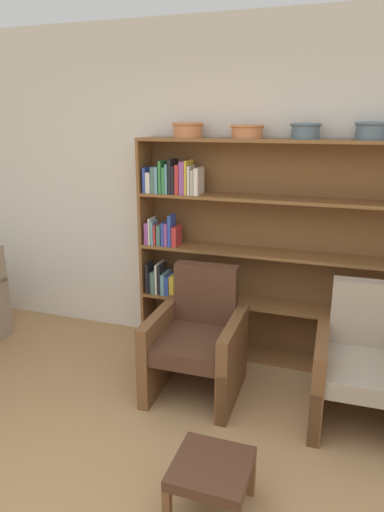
# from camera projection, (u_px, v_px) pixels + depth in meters

# --- Properties ---
(wall_back) EXTENTS (12.00, 0.06, 2.75)m
(wall_back) POSITION_uv_depth(u_px,v_px,m) (244.00, 193.00, 3.80)
(wall_back) COLOR silver
(wall_back) RESTS_ON ground
(bookshelf) EXTENTS (2.55, 0.30, 1.82)m
(bookshelf) POSITION_uv_depth(u_px,v_px,m) (267.00, 254.00, 3.71)
(bookshelf) COLOR brown
(bookshelf) RESTS_ON ground
(bowl_terracotta) EXTENTS (0.25, 0.25, 0.12)m
(bowl_terracotta) POSITION_uv_depth(u_px,v_px,m) (188.00, 129.00, 3.62)
(bowl_terracotta) COLOR #C67547
(bowl_terracotta) RESTS_ON bookshelf
(bowl_slate) EXTENTS (0.26, 0.26, 0.10)m
(bowl_slate) POSITION_uv_depth(u_px,v_px,m) (247.00, 131.00, 3.47)
(bowl_slate) COLOR #C67547
(bowl_slate) RESTS_ON bookshelf
(bowl_stoneware) EXTENTS (0.23, 0.23, 0.12)m
(bowl_stoneware) POSITION_uv_depth(u_px,v_px,m) (306.00, 130.00, 3.33)
(bowl_stoneware) COLOR slate
(bowl_stoneware) RESTS_ON bookshelf
(bowl_cream) EXTENTS (0.24, 0.24, 0.12)m
(bowl_cream) POSITION_uv_depth(u_px,v_px,m) (372.00, 130.00, 3.19)
(bowl_cream) COLOR slate
(bowl_cream) RESTS_ON bookshelf
(armchair_leather) EXTENTS (0.65, 0.69, 0.92)m
(armchair_leather) POSITION_uv_depth(u_px,v_px,m) (198.00, 340.00, 3.36)
(armchair_leather) COLOR brown
(armchair_leather) RESTS_ON ground
(armchair_cushioned) EXTENTS (0.66, 0.70, 0.92)m
(armchair_cushioned) POSITION_uv_depth(u_px,v_px,m) (364.00, 366.00, 3.00)
(armchair_cushioned) COLOR brown
(armchair_cushioned) RESTS_ON ground
(footstool) EXTENTS (0.39, 0.39, 0.29)m
(footstool) POSITION_uv_depth(u_px,v_px,m) (211.00, 472.00, 2.31)
(footstool) COLOR brown
(footstool) RESTS_ON ground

